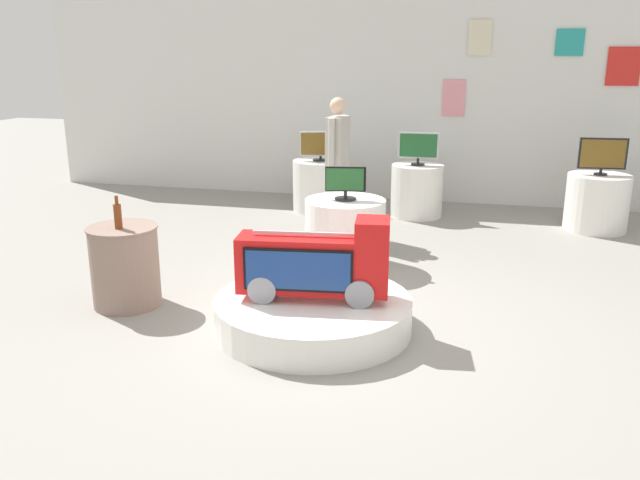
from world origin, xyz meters
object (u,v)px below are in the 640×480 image
at_px(tv_on_left_rear, 418,147).
at_px(novelty_firetruck_tv, 316,266).
at_px(shopper_browsing_near_truck, 338,157).
at_px(tv_on_far_right, 603,155).
at_px(display_pedestal_center_rear, 321,185).
at_px(bottle_on_side_table, 118,215).
at_px(display_pedestal_far_right, 597,203).
at_px(display_pedestal_right_rear, 345,233).
at_px(main_display_pedestal, 313,314).
at_px(display_pedestal_left_rear, 417,191).
at_px(tv_on_right_rear, 345,183).
at_px(side_table_round, 125,265).
at_px(tv_on_center_rear, 320,145).

bearing_deg(tv_on_left_rear, novelty_firetruck_tv, -95.61).
bearing_deg(shopper_browsing_near_truck, novelty_firetruck_tv, -81.05).
xyz_separation_m(tv_on_far_right, shopper_browsing_near_truck, (-3.24, -1.13, 0.02)).
distance_m(novelty_firetruck_tv, display_pedestal_center_rear, 4.37).
xyz_separation_m(display_pedestal_center_rear, bottle_on_side_table, (-0.82, -4.18, 0.50)).
distance_m(novelty_firetruck_tv, tv_on_far_right, 4.89).
bearing_deg(shopper_browsing_near_truck, tv_on_far_right, 19.21).
height_order(display_pedestal_far_right, shopper_browsing_near_truck, shopper_browsing_near_truck).
height_order(novelty_firetruck_tv, bottle_on_side_table, bottle_on_side_table).
bearing_deg(display_pedestal_right_rear, main_display_pedestal, -86.88).
relative_size(display_pedestal_far_right, shopper_browsing_near_truck, 0.46).
height_order(main_display_pedestal, display_pedestal_left_rear, display_pedestal_left_rear).
distance_m(display_pedestal_right_rear, tv_on_right_rear, 0.56).
height_order(display_pedestal_left_rear, tv_on_right_rear, tv_on_right_rear).
bearing_deg(side_table_round, bottle_on_side_table, -80.25).
xyz_separation_m(display_pedestal_left_rear, side_table_round, (-2.26, -4.07, 0.02)).
distance_m(display_pedestal_left_rear, display_pedestal_far_right, 2.38).
height_order(display_pedestal_right_rear, display_pedestal_far_right, same).
relative_size(bottle_on_side_table, shopper_browsing_near_truck, 0.17).
xyz_separation_m(display_pedestal_right_rear, tv_on_far_right, (2.90, 2.23, 0.63)).
height_order(display_pedestal_left_rear, tv_on_left_rear, tv_on_left_rear).
relative_size(novelty_firetruck_tv, display_pedestal_right_rear, 1.46).
bearing_deg(tv_on_far_right, tv_on_left_rear, 175.33).
xyz_separation_m(main_display_pedestal, tv_on_far_right, (2.81, 4.00, 0.86)).
relative_size(main_display_pedestal, bottle_on_side_table, 5.58).
xyz_separation_m(tv_on_center_rear, display_pedestal_right_rear, (0.89, -2.47, -0.59)).
height_order(display_pedestal_center_rear, tv_on_center_rear, tv_on_center_rear).
xyz_separation_m(tv_on_center_rear, display_pedestal_far_right, (3.79, -0.24, -0.59)).
bearing_deg(side_table_round, display_pedestal_far_right, 39.95).
xyz_separation_m(main_display_pedestal, shopper_browsing_near_truck, (-0.43, 2.87, 0.88)).
relative_size(tv_on_right_rear, display_pedestal_far_right, 0.55).
bearing_deg(tv_on_right_rear, novelty_firetruck_tv, -86.05).
xyz_separation_m(novelty_firetruck_tv, bottle_on_side_table, (-1.83, 0.07, 0.30)).
xyz_separation_m(display_pedestal_far_right, side_table_round, (-4.63, -3.88, 0.02)).
bearing_deg(display_pedestal_center_rear, main_display_pedestal, -76.95).
xyz_separation_m(display_pedestal_left_rear, tv_on_center_rear, (-1.42, 0.04, 0.59)).
height_order(novelty_firetruck_tv, display_pedestal_far_right, novelty_firetruck_tv).
relative_size(tv_on_center_rear, display_pedestal_right_rear, 0.66).
distance_m(main_display_pedestal, novelty_firetruck_tv, 0.43).
distance_m(main_display_pedestal, side_table_round, 1.84).
relative_size(display_pedestal_right_rear, tv_on_right_rear, 2.02).
bearing_deg(bottle_on_side_table, tv_on_center_rear, 78.85).
bearing_deg(display_pedestal_center_rear, tv_on_far_right, -3.70).
distance_m(side_table_round, shopper_browsing_near_truck, 3.14).
height_order(tv_on_left_rear, display_pedestal_far_right, tv_on_left_rear).
bearing_deg(shopper_browsing_near_truck, main_display_pedestal, -81.52).
height_order(display_pedestal_left_rear, tv_on_far_right, tv_on_far_right).
bearing_deg(tv_on_center_rear, display_pedestal_right_rear, -70.22).
height_order(main_display_pedestal, shopper_browsing_near_truck, shopper_browsing_near_truck).
bearing_deg(display_pedestal_right_rear, tv_on_left_rear, 77.58).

